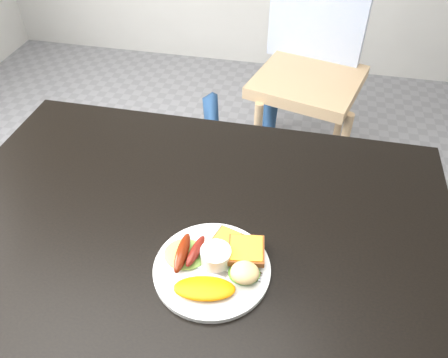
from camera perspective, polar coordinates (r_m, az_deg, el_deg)
The scene contains 14 objects.
dining_table at distance 1.04m, azimuth -4.01°, elevation -5.86°, with size 1.20×0.80×0.04m, color black.
dining_chair at distance 2.17m, azimuth 10.91°, elevation 12.37°, with size 0.47×0.47×0.06m, color tan.
person at distance 1.30m, azimuth 3.69°, elevation 11.80°, with size 0.61×0.41×1.69m, color navy.
plate at distance 0.93m, azimuth -1.58°, elevation -11.64°, with size 0.24×0.24×0.01m, color white.
lettuce_left at distance 0.94m, azimuth -5.08°, elevation -9.73°, with size 0.09×0.08×0.01m, color #62A03B.
lettuce_right at distance 0.91m, azimuth 2.64°, elevation -12.17°, with size 0.07×0.06×0.01m, color #4F9D20.
omelette at distance 0.88m, azimuth -2.58°, elevation -14.10°, with size 0.12×0.06×0.02m, color orange.
sausage_a at distance 0.92m, azimuth -5.48°, elevation -9.54°, with size 0.03×0.10×0.03m, color #630801.
sausage_b at distance 0.92m, azimuth -3.74°, elevation -9.35°, with size 0.02×0.09×0.02m, color maroon.
ramekin at distance 0.92m, azimuth -1.08°, elevation -10.07°, with size 0.06×0.06×0.04m, color white.
toast_a at distance 0.95m, azimuth 0.62°, elevation -8.68°, with size 0.08×0.08×0.01m, color brown.
toast_b at distance 0.92m, azimuth 2.92°, elevation -9.29°, with size 0.08×0.08×0.01m, color #92521D.
potato_salad at distance 0.89m, azimuth 2.74°, elevation -12.11°, with size 0.06×0.05×0.03m, color beige.
fork at distance 0.92m, azimuth -3.89°, elevation -11.06°, with size 0.17×0.01×0.00m, color #ADAFB7.
Camera 1 is at (0.22, -0.66, 1.50)m, focal length 35.00 mm.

